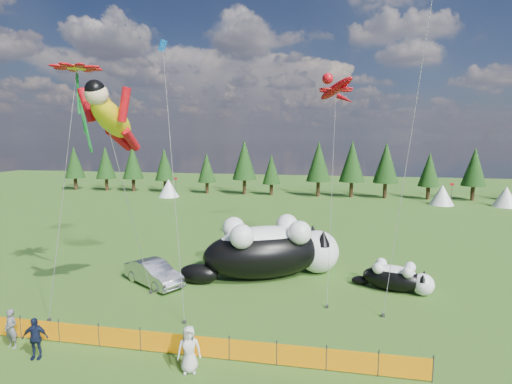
# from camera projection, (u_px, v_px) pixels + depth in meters

# --- Properties ---
(ground) EXTENTS (160.00, 160.00, 0.00)m
(ground) POSITION_uv_depth(u_px,v_px,m) (187.00, 322.00, 20.22)
(ground) COLOR #143A0A
(ground) RESTS_ON ground
(safety_fence) EXTENTS (22.06, 0.06, 1.10)m
(safety_fence) POSITION_uv_depth(u_px,v_px,m) (162.00, 342.00, 17.23)
(safety_fence) COLOR #262626
(safety_fence) RESTS_ON ground
(tree_line) EXTENTS (90.00, 4.00, 8.00)m
(tree_line) POSITION_uv_depth(u_px,v_px,m) (287.00, 171.00, 63.45)
(tree_line) COLOR black
(tree_line) RESTS_ON ground
(festival_tents) EXTENTS (50.00, 3.20, 2.80)m
(festival_tents) POSITION_uv_depth(u_px,v_px,m) (360.00, 193.00, 56.90)
(festival_tents) COLOR white
(festival_tents) RESTS_ON ground
(cat_large) EXTENTS (10.24, 7.07, 3.96)m
(cat_large) POSITION_uv_depth(u_px,v_px,m) (271.00, 249.00, 26.57)
(cat_large) COLOR black
(cat_large) RESTS_ON ground
(cat_small) EXTENTS (4.77, 2.68, 1.76)m
(cat_small) POSITION_uv_depth(u_px,v_px,m) (397.00, 277.00, 24.24)
(cat_small) COLOR black
(cat_small) RESTS_ON ground
(car) EXTENTS (4.74, 3.80, 1.51)m
(car) POSITION_uv_depth(u_px,v_px,m) (154.00, 273.00, 25.28)
(car) COLOR #B4B4B9
(car) RESTS_ON ground
(spectator_a) EXTENTS (0.70, 0.51, 1.77)m
(spectator_a) POSITION_uv_depth(u_px,v_px,m) (11.00, 329.00, 17.65)
(spectator_a) COLOR #5C5C61
(spectator_a) RESTS_ON ground
(spectator_c) EXTENTS (1.16, 0.79, 1.80)m
(spectator_c) POSITION_uv_depth(u_px,v_px,m) (35.00, 338.00, 16.79)
(spectator_c) COLOR #121A34
(spectator_c) RESTS_ON ground
(spectator_e) EXTENTS (1.08, 0.88, 1.91)m
(spectator_e) POSITION_uv_depth(u_px,v_px,m) (189.00, 349.00, 15.80)
(spectator_e) COLOR beige
(spectator_e) RESTS_ON ground
(superhero_kite) EXTENTS (4.23, 4.71, 12.27)m
(superhero_kite) POSITION_uv_depth(u_px,v_px,m) (112.00, 119.00, 20.31)
(superhero_kite) COLOR #DCC20B
(superhero_kite) RESTS_ON ground
(gecko_kite) EXTENTS (5.57, 14.71, 17.41)m
(gecko_kite) POSITION_uv_depth(u_px,v_px,m) (336.00, 89.00, 31.40)
(gecko_kite) COLOR red
(gecko_kite) RESTS_ON ground
(flower_kite) EXTENTS (3.24, 5.75, 13.65)m
(flower_kite) POSITION_uv_depth(u_px,v_px,m) (77.00, 71.00, 22.50)
(flower_kite) COLOR red
(flower_kite) RESTS_ON ground
(diamond_kite_a) EXTENTS (4.19, 7.86, 17.12)m
(diamond_kite_a) POSITION_uv_depth(u_px,v_px,m) (164.00, 58.00, 25.45)
(diamond_kite_a) COLOR blue
(diamond_kite_a) RESTS_ON ground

